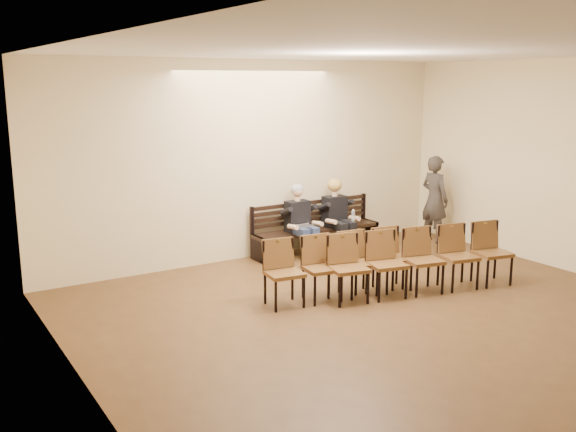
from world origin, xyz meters
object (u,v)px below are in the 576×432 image
(passerby, at_px, (435,193))
(chair_row_back, at_px, (341,266))
(seated_man, at_px, (300,222))
(chair_row_front, at_px, (423,261))
(seated_woman, at_px, (338,218))
(water_bottle, at_px, (353,222))
(laptop, at_px, (305,228))
(bag, at_px, (312,244))
(bench, at_px, (317,240))

(passerby, height_order, chair_row_back, passerby)
(seated_man, relative_size, chair_row_front, 0.43)
(seated_woman, distance_m, chair_row_front, 2.68)
(passerby, xyz_separation_m, chair_row_back, (-3.55, -1.70, -0.51))
(seated_man, height_order, water_bottle, seated_man)
(seated_man, height_order, laptop, seated_man)
(chair_row_front, bearing_deg, water_bottle, 90.08)
(seated_man, height_order, chair_row_front, seated_man)
(water_bottle, relative_size, bag, 0.69)
(seated_man, height_order, chair_row_back, seated_man)
(seated_woman, xyz_separation_m, passerby, (2.00, -0.48, 0.36))
(seated_man, bearing_deg, bag, 28.63)
(bench, bearing_deg, bag, 113.17)
(bench, xyz_separation_m, chair_row_front, (0.03, -2.77, 0.26))
(seated_woman, distance_m, chair_row_back, 2.68)
(passerby, relative_size, chair_row_front, 0.66)
(bag, height_order, chair_row_back, chair_row_back)
(bag, bearing_deg, passerby, -16.08)
(water_bottle, height_order, chair_row_back, chair_row_back)
(bench, bearing_deg, water_bottle, -34.27)
(chair_row_front, relative_size, chair_row_back, 1.30)
(chair_row_back, bearing_deg, chair_row_front, -13.79)
(seated_woman, relative_size, bag, 3.79)
(chair_row_back, bearing_deg, laptop, 78.24)
(bag, relative_size, chair_row_back, 0.14)
(bag, bearing_deg, chair_row_front, -88.52)
(passerby, bearing_deg, bag, 70.73)
(seated_woman, height_order, chair_row_back, seated_woman)
(water_bottle, distance_m, passerby, 1.90)
(water_bottle, relative_size, passerby, 0.12)
(bag, bearing_deg, chair_row_back, -115.10)
(seated_woman, xyz_separation_m, laptop, (-0.83, -0.13, -0.07))
(seated_man, height_order, bag, seated_man)
(passerby, relative_size, chair_row_back, 0.85)
(water_bottle, xyz_separation_m, bag, (-0.59, 0.48, -0.44))
(seated_man, distance_m, passerby, 2.89)
(bench, distance_m, chair_row_front, 2.78)
(chair_row_front, bearing_deg, bench, 102.97)
(seated_man, distance_m, seated_woman, 0.83)
(bag, bearing_deg, bench, -66.83)
(laptop, relative_size, chair_row_front, 0.10)
(bag, bearing_deg, seated_woman, -27.32)
(bag, bearing_deg, seated_man, -151.37)
(passerby, distance_m, chair_row_back, 3.97)
(passerby, bearing_deg, chair_row_back, 112.37)
(seated_man, bearing_deg, laptop, -88.71)
(bench, distance_m, seated_woman, 0.57)
(seated_man, height_order, passerby, passerby)
(bench, distance_m, water_bottle, 0.75)
(bench, relative_size, seated_man, 2.04)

